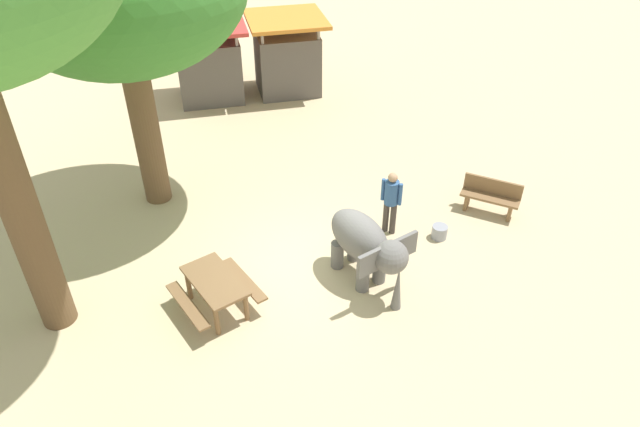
% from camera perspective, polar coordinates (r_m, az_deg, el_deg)
% --- Properties ---
extents(ground_plane, '(60.00, 60.00, 0.00)m').
position_cam_1_polar(ground_plane, '(12.89, -1.61, -5.13)').
color(ground_plane, tan).
extents(elephant, '(1.70, 2.16, 1.51)m').
position_cam_1_polar(elephant, '(11.98, 4.51, -2.97)').
color(elephant, slate).
rests_on(elephant, ground_plane).
extents(person_handler, '(0.40, 0.37, 1.62)m').
position_cam_1_polar(person_handler, '(13.38, 6.94, 1.47)').
color(person_handler, '#3F3833').
rests_on(person_handler, ground_plane).
extents(wooden_bench, '(1.34, 1.18, 0.88)m').
position_cam_1_polar(wooden_bench, '(14.81, 16.30, 1.68)').
color(wooden_bench, brown).
rests_on(wooden_bench, ground_plane).
extents(picnic_table_near, '(1.95, 1.96, 0.78)m').
position_cam_1_polar(picnic_table_near, '(11.72, -10.14, -7.05)').
color(picnic_table_near, brown).
rests_on(picnic_table_near, ground_plane).
extents(market_stall_red, '(2.50, 2.50, 2.52)m').
position_cam_1_polar(market_stall_red, '(20.07, -10.77, 14.02)').
color(market_stall_red, '#59514C').
rests_on(market_stall_red, ground_plane).
extents(market_stall_orange, '(2.50, 2.50, 2.52)m').
position_cam_1_polar(market_stall_orange, '(20.31, -3.23, 14.86)').
color(market_stall_orange, '#59514C').
rests_on(market_stall_orange, ground_plane).
extents(feed_bucket, '(0.36, 0.36, 0.32)m').
position_cam_1_polar(feed_bucket, '(13.84, 11.57, -1.77)').
color(feed_bucket, gray).
rests_on(feed_bucket, ground_plane).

